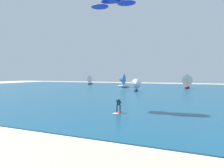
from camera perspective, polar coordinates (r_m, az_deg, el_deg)
ocean at (r=58.58m, az=12.51°, el=-1.78°), size 160.00×90.00×0.10m
shoreline_foam at (r=16.16m, az=-12.44°, el=-13.38°), size 105.14×1.49×0.01m
kitesurfer at (r=23.93m, az=1.63°, el=-6.39°), size 0.72×1.97×1.67m
kite at (r=31.59m, az=0.21°, el=21.10°), size 6.69×2.27×1.01m
sailboat_anchored_offshore at (r=71.18m, az=2.74°, el=0.91°), size 4.25×3.60×4.96m
sailboat_near_shore at (r=70.26m, az=19.95°, el=0.67°), size 3.68×4.23×4.78m
sailboat_far_right at (r=54.68m, az=6.54°, el=-0.22°), size 2.80×3.24×3.68m
sailboat_far_left at (r=93.32m, az=-5.81°, el=1.10°), size 3.26×3.76×4.26m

